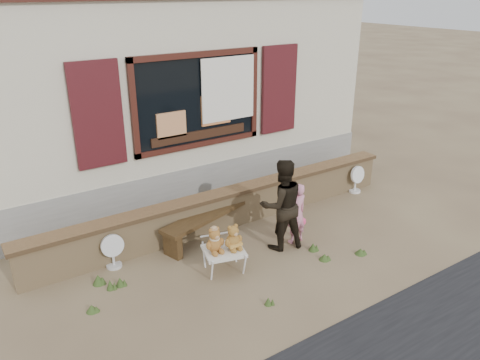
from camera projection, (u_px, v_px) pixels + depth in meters
ground at (260, 249)px, 7.55m from camera, size 80.00×80.00×0.00m
shopfront at (143, 81)px, 10.24m from camera, size 8.04×5.13×4.00m
brick_wall at (227, 207)px, 8.19m from camera, size 7.10×0.36×0.67m
bench at (207, 220)px, 7.77m from camera, size 1.79×0.87×0.45m
folding_chair at (224, 252)px, 6.86m from camera, size 0.69×0.64×0.36m
teddy_bear_left at (214, 239)px, 6.73m from camera, size 0.35×0.32×0.40m
teddy_bear_right at (233, 236)px, 6.81m from camera, size 0.34×0.32×0.39m
child at (296, 213)px, 7.58m from camera, size 0.39×0.27×1.04m
adult at (282, 205)px, 7.34m from camera, size 0.84×0.71×1.50m
fan_left at (112, 251)px, 6.97m from camera, size 0.35×0.23×0.56m
fan_right at (356, 179)px, 9.54m from camera, size 0.35×0.24×0.57m
grass_tufts at (217, 272)px, 6.84m from camera, size 4.15×1.84×0.16m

